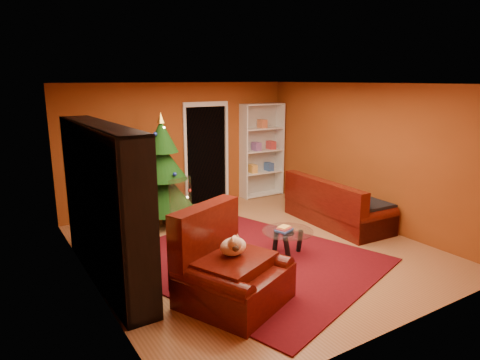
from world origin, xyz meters
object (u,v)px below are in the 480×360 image
christmas_tree (163,171)px  coffee_table (287,243)px  gift_box_teal (139,230)px  white_bookshelf (262,151)px  rug (248,260)px  sofa (338,201)px  media_unit (104,204)px  gift_box_red (150,213)px  armchair (234,267)px  dog (233,247)px  gift_box_green (190,220)px  acrylic_chair (191,214)px

christmas_tree → coffee_table: christmas_tree is taller
gift_box_teal → white_bookshelf: 3.66m
christmas_tree → gift_box_teal: size_ratio=7.37×
rug → gift_box_teal: gift_box_teal is taller
sofa → coffee_table: (-1.74, -0.69, -0.24)m
media_unit → gift_box_red: media_unit is taller
armchair → sofa: 3.52m
white_bookshelf → coffee_table: 3.62m
sofa → dog: bearing=117.0°
rug → gift_box_green: (-0.08, 1.86, 0.12)m
rug → coffee_table: coffee_table is taller
gift_box_green → white_bookshelf: white_bookshelf is taller
armchair → coffee_table: (1.45, 0.81, -0.27)m
white_bookshelf → dog: size_ratio=5.46×
gift_box_teal → sofa: 3.66m
white_bookshelf → dog: 4.94m
media_unit → sofa: size_ratio=1.33×
armchair → dog: 0.24m
white_bookshelf → acrylic_chair: bearing=-145.2°
sofa → gift_box_teal: bearing=72.3°
rug → dog: dog is taller
rug → sofa: (2.37, 0.55, 0.44)m
media_unit → acrylic_chair: 1.79m
gift_box_green → sofa: 2.79m
dog → christmas_tree: bearing=59.1°
sofa → white_bookshelf: bearing=4.3°
acrylic_chair → white_bookshelf: bearing=11.9°
rug → armchair: size_ratio=2.91×
gift_box_teal → gift_box_green: size_ratio=1.07×
sofa → acrylic_chair: (-2.74, 0.64, 0.03)m
armchair → christmas_tree: bearing=58.8°
gift_box_red → acrylic_chair: bearing=-83.9°
coffee_table → sofa: bearing=21.7°
coffee_table → rug: bearing=168.0°
dog → sofa: size_ratio=0.19×
gift_box_green → sofa: (2.45, -1.30, 0.31)m
christmas_tree → dog: bearing=-97.2°
christmas_tree → gift_box_green: christmas_tree is taller
acrylic_chair → dog: bearing=-123.1°
white_bookshelf → armchair: 5.03m
media_unit → coffee_table: bearing=-15.5°
white_bookshelf → acrylic_chair: size_ratio=2.28×
gift_box_red → dog: bearing=-94.1°
gift_box_teal → gift_box_red: (0.52, 0.90, -0.04)m
christmas_tree → armchair: bearing=-97.5°
acrylic_chair → sofa: bearing=-34.8°
media_unit → gift_box_green: (1.84, 1.32, -0.93)m
christmas_tree → gift_box_red: christmas_tree is taller
white_bookshelf → sofa: (0.07, -2.41, -0.61)m
coffee_table → acrylic_chair: 1.69m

